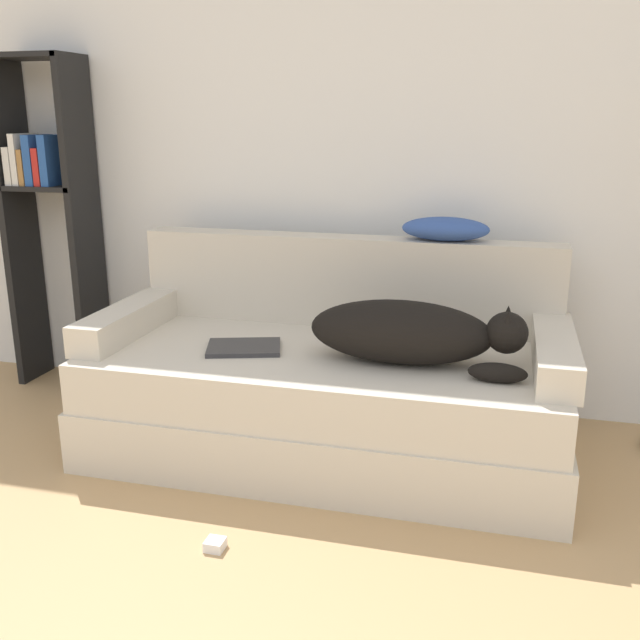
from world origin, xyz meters
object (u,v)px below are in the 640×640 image
(dog, at_px, (410,333))
(couch, at_px, (326,402))
(bookshelf, at_px, (48,203))
(laptop, at_px, (244,347))
(throw_pillow, at_px, (445,229))
(power_adapter, at_px, (215,545))

(dog, bearing_deg, couch, 167.02)
(couch, height_order, bookshelf, bookshelf)
(laptop, bearing_deg, bookshelf, 138.13)
(throw_pillow, bearing_deg, bookshelf, 177.75)
(power_adapter, bearing_deg, laptop, 101.87)
(dog, xyz_separation_m, throw_pillow, (0.07, 0.47, 0.32))
(couch, xyz_separation_m, laptop, (-0.32, -0.08, 0.24))
(dog, height_order, power_adapter, dog)
(dog, distance_m, laptop, 0.67)
(dog, height_order, bookshelf, bookshelf)
(couch, height_order, power_adapter, couch)
(throw_pillow, bearing_deg, laptop, -147.16)
(bookshelf, bearing_deg, power_adapter, -42.19)
(laptop, relative_size, throw_pillow, 0.93)
(dog, relative_size, throw_pillow, 2.22)
(couch, distance_m, bookshelf, 1.77)
(dog, xyz_separation_m, bookshelf, (-1.89, 0.55, 0.37))
(dog, bearing_deg, throw_pillow, 81.01)
(dog, bearing_deg, laptop, -179.54)
(couch, xyz_separation_m, bookshelf, (-1.55, 0.47, 0.72))
(throw_pillow, height_order, bookshelf, bookshelf)
(laptop, distance_m, power_adapter, 0.83)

